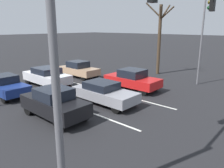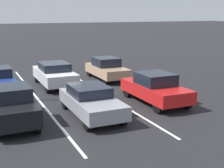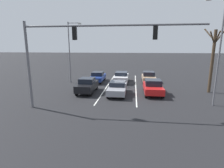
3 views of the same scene
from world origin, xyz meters
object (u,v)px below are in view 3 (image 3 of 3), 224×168
Objects in this scene: car_red_leftlane_front at (153,87)px; car_navy_rightlane_second at (98,77)px; street_lamp_left_shoulder at (218,47)px; bare_tree_near at (213,58)px; traffic_signal_gantry at (78,44)px; car_black_rightlane_front at (87,85)px; car_tan_leftlane_second at (149,77)px; street_lamp_right_shoulder at (71,49)px; car_gray_midlane_front at (117,88)px; car_silver_midlane_second at (121,77)px.

car_red_leftlane_front reaches higher than car_navy_rightlane_second.
street_lamp_left_shoulder is 1.27× the size of bare_tree_near.
car_navy_rightlane_second is at bearing -17.87° from bare_tree_near.
car_black_rightlane_front is at bearing -80.99° from traffic_signal_gantry.
street_lamp_left_shoulder is 5.08m from bare_tree_near.
car_tan_leftlane_second is at bearing -38.87° from bare_tree_near.
traffic_signal_gantry is 1.52× the size of street_lamp_left_shoulder.
bare_tree_near is at bearing 162.13° from car_navy_rightlane_second.
car_navy_rightlane_second is 14.63m from bare_tree_near.
traffic_signal_gantry is (-0.85, 5.34, 4.40)m from car_black_rightlane_front.
street_lamp_right_shoulder is 1.18× the size of bare_tree_near.
car_red_leftlane_front is at bearing -177.98° from car_black_rightlane_front.
car_red_leftlane_front is 0.32× the size of traffic_signal_gantry.
traffic_signal_gantry reaches higher than car_gray_midlane_front.
car_silver_midlane_second is 8.05m from street_lamp_right_shoulder.
traffic_signal_gantry is (2.54, 11.49, 4.44)m from car_silver_midlane_second.
car_black_rightlane_front is 0.99× the size of car_tan_leftlane_second.
car_tan_leftlane_second is 14.40m from traffic_signal_gantry.
bare_tree_near is at bearing -167.20° from car_red_leftlane_front.
street_lamp_left_shoulder is (-8.54, 9.13, 4.24)m from car_silver_midlane_second.
car_red_leftlane_front is at bearing -138.69° from traffic_signal_gantry.
car_red_leftlane_front is at bearing -34.47° from street_lamp_left_shoulder.
street_lamp_right_shoulder is at bearing -23.72° from car_red_leftlane_front.
street_lamp_left_shoulder is at bearing 142.93° from car_navy_rightlane_second.
bare_tree_near reaches higher than car_tan_leftlane_second.
car_tan_leftlane_second is (-3.86, -7.10, 0.04)m from car_gray_midlane_front.
car_tan_leftlane_second is (-7.28, -6.74, -0.08)m from car_black_rightlane_front.
car_silver_midlane_second is (3.83, -5.89, 0.00)m from car_red_leftlane_front.
car_black_rightlane_front reaches higher than car_gray_midlane_front.
car_gray_midlane_front is 9.64m from street_lamp_right_shoulder.
bare_tree_near is at bearing -151.01° from traffic_signal_gantry.
traffic_signal_gantry is (2.57, 4.98, 4.52)m from car_gray_midlane_front.
bare_tree_near reaches higher than car_navy_rightlane_second.
car_black_rightlane_front is 13.97m from bare_tree_near.
car_tan_leftlane_second is 0.50× the size of street_lamp_right_shoulder.
traffic_signal_gantry is at bearing 12.03° from street_lamp_left_shoulder.
traffic_signal_gantry is at bearing 61.96° from car_tan_leftlane_second.
car_red_leftlane_front is 12.38m from street_lamp_right_shoulder.
car_red_leftlane_front is at bearing -170.76° from car_gray_midlane_front.
car_silver_midlane_second is (-3.39, -6.15, -0.04)m from car_black_rightlane_front.
street_lamp_left_shoulder is at bearing 133.09° from car_silver_midlane_second.
car_gray_midlane_front is 0.48× the size of street_lamp_left_shoulder.
car_black_rightlane_front is 0.46× the size of street_lamp_left_shoulder.
car_black_rightlane_front is 12.99m from street_lamp_left_shoulder.
car_silver_midlane_second is at bearing -118.85° from car_black_rightlane_front.
traffic_signal_gantry is (6.43, 12.08, 4.48)m from car_tan_leftlane_second.
traffic_signal_gantry reaches higher than car_black_rightlane_front.
car_gray_midlane_front is 0.32× the size of traffic_signal_gantry.
car_tan_leftlane_second is (-3.89, -0.59, -0.04)m from car_silver_midlane_second.
street_lamp_left_shoulder is at bearing 162.90° from car_gray_midlane_front.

